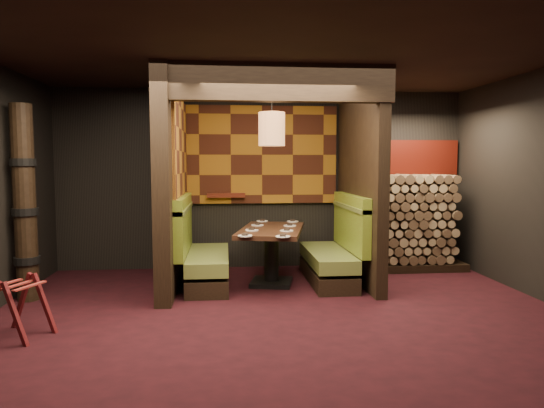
{
  "coord_description": "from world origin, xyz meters",
  "views": [
    {
      "loc": [
        -0.62,
        -5.04,
        1.7
      ],
      "look_at": [
        0.0,
        1.3,
        1.15
      ],
      "focal_mm": 32.0,
      "sensor_mm": 36.0,
      "label": 1
    }
  ],
  "objects_px": {
    "dining_table": "(271,245)",
    "pendant_lamp": "(272,129)",
    "luggage_rack": "(19,305)",
    "firewood_stack": "(409,222)",
    "totem_column": "(25,205)",
    "booth_bench_right": "(335,254)",
    "booth_bench_left": "(201,256)"
  },
  "relations": [
    {
      "from": "dining_table",
      "to": "pendant_lamp",
      "type": "xyz_separation_m",
      "value": [
        0.0,
        -0.05,
        1.59
      ]
    },
    {
      "from": "dining_table",
      "to": "luggage_rack",
      "type": "bearing_deg",
      "value": -146.01
    },
    {
      "from": "firewood_stack",
      "to": "luggage_rack",
      "type": "bearing_deg",
      "value": -152.44
    },
    {
      "from": "pendant_lamp",
      "to": "firewood_stack",
      "type": "height_order",
      "value": "pendant_lamp"
    },
    {
      "from": "dining_table",
      "to": "pendant_lamp",
      "type": "relative_size",
      "value": 1.76
    },
    {
      "from": "luggage_rack",
      "to": "firewood_stack",
      "type": "xyz_separation_m",
      "value": [
        4.91,
        2.56,
        0.44
      ]
    },
    {
      "from": "dining_table",
      "to": "firewood_stack",
      "type": "height_order",
      "value": "firewood_stack"
    },
    {
      "from": "totem_column",
      "to": "firewood_stack",
      "type": "bearing_deg",
      "value": 13.19
    },
    {
      "from": "booth_bench_right",
      "to": "pendant_lamp",
      "type": "height_order",
      "value": "pendant_lamp"
    },
    {
      "from": "booth_bench_left",
      "to": "totem_column",
      "type": "bearing_deg",
      "value": -165.25
    },
    {
      "from": "totem_column",
      "to": "pendant_lamp",
      "type": "bearing_deg",
      "value": 7.8
    },
    {
      "from": "booth_bench_right",
      "to": "dining_table",
      "type": "xyz_separation_m",
      "value": [
        -0.91,
        -0.08,
        0.15
      ]
    },
    {
      "from": "booth_bench_left",
      "to": "booth_bench_right",
      "type": "bearing_deg",
      "value": 0.0
    },
    {
      "from": "pendant_lamp",
      "to": "luggage_rack",
      "type": "xyz_separation_m",
      "value": [
        -2.65,
        -1.73,
        -1.83
      ]
    },
    {
      "from": "booth_bench_right",
      "to": "booth_bench_left",
      "type": "bearing_deg",
      "value": 180.0
    },
    {
      "from": "dining_table",
      "to": "firewood_stack",
      "type": "relative_size",
      "value": 0.94
    },
    {
      "from": "booth_bench_left",
      "to": "luggage_rack",
      "type": "height_order",
      "value": "booth_bench_left"
    },
    {
      "from": "firewood_stack",
      "to": "totem_column",
      "type": "bearing_deg",
      "value": -166.81
    },
    {
      "from": "booth_bench_left",
      "to": "firewood_stack",
      "type": "relative_size",
      "value": 0.92
    },
    {
      "from": "booth_bench_left",
      "to": "firewood_stack",
      "type": "height_order",
      "value": "firewood_stack"
    },
    {
      "from": "luggage_rack",
      "to": "booth_bench_right",
      "type": "bearing_deg",
      "value": 27.64
    },
    {
      "from": "luggage_rack",
      "to": "firewood_stack",
      "type": "relative_size",
      "value": 0.4
    },
    {
      "from": "booth_bench_right",
      "to": "pendant_lamp",
      "type": "bearing_deg",
      "value": -171.93
    },
    {
      "from": "booth_bench_left",
      "to": "luggage_rack",
      "type": "xyz_separation_m",
      "value": [
        -1.67,
        -1.86,
        -0.09
      ]
    },
    {
      "from": "booth_bench_right",
      "to": "totem_column",
      "type": "bearing_deg",
      "value": -172.14
    },
    {
      "from": "pendant_lamp",
      "to": "dining_table",
      "type": "bearing_deg",
      "value": 90.0
    },
    {
      "from": "booth_bench_right",
      "to": "firewood_stack",
      "type": "height_order",
      "value": "firewood_stack"
    },
    {
      "from": "luggage_rack",
      "to": "dining_table",
      "type": "bearing_deg",
      "value": 33.99
    },
    {
      "from": "dining_table",
      "to": "firewood_stack",
      "type": "xyz_separation_m",
      "value": [
        2.27,
        0.78,
        0.2
      ]
    },
    {
      "from": "luggage_rack",
      "to": "firewood_stack",
      "type": "bearing_deg",
      "value": 27.56
    },
    {
      "from": "booth_bench_right",
      "to": "pendant_lamp",
      "type": "relative_size",
      "value": 1.72
    },
    {
      "from": "firewood_stack",
      "to": "booth_bench_right",
      "type": "bearing_deg",
      "value": -152.65
    }
  ]
}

